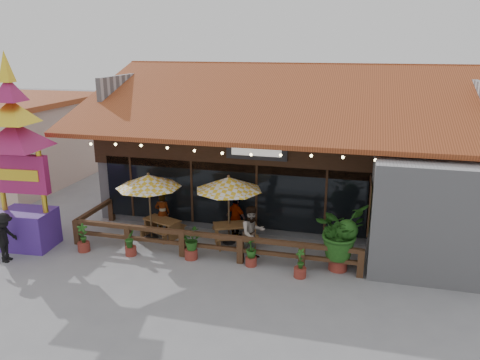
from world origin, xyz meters
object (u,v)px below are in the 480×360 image
(umbrella_left, at_px, (149,181))
(tropical_plant, at_px, (340,232))
(picnic_table_right, at_px, (235,230))
(pedestrian, at_px, (5,238))
(umbrella_right, at_px, (229,184))
(thai_sign_tower, at_px, (16,141))
(picnic_table_left, at_px, (162,225))

(umbrella_left, distance_m, tropical_plant, 6.89)
(picnic_table_right, xyz_separation_m, tropical_plant, (3.69, -1.14, 0.77))
(umbrella_left, xyz_separation_m, pedestrian, (-3.79, -2.93, -1.35))
(picnic_table_right, bearing_deg, umbrella_left, -173.80)
(umbrella_right, relative_size, picnic_table_right, 1.33)
(pedestrian, bearing_deg, umbrella_left, -59.35)
(umbrella_left, bearing_deg, umbrella_right, 6.42)
(umbrella_right, distance_m, tropical_plant, 4.18)
(umbrella_left, xyz_separation_m, thai_sign_tower, (-3.86, -1.75, 1.62))
(umbrella_left, relative_size, umbrella_right, 1.22)
(tropical_plant, relative_size, pedestrian, 1.32)
(umbrella_right, relative_size, picnic_table_left, 1.50)
(picnic_table_left, bearing_deg, tropical_plant, -9.58)
(umbrella_left, height_order, tropical_plant, umbrella_left)
(umbrella_left, distance_m, thai_sign_tower, 4.54)
(tropical_plant, bearing_deg, picnic_table_left, 170.42)
(tropical_plant, height_order, pedestrian, tropical_plant)
(umbrella_right, xyz_separation_m, tropical_plant, (3.91, -1.13, -0.94))
(pedestrian, bearing_deg, picnic_table_right, -71.69)
(tropical_plant, bearing_deg, thai_sign_tower, -174.94)
(picnic_table_left, relative_size, tropical_plant, 0.76)
(pedestrian, bearing_deg, tropical_plant, -85.75)
(picnic_table_right, bearing_deg, picnic_table_left, -178.92)
(thai_sign_tower, distance_m, pedestrian, 3.20)
(picnic_table_right, height_order, tropical_plant, tropical_plant)
(umbrella_left, distance_m, umbrella_right, 2.89)
(umbrella_left, height_order, pedestrian, umbrella_left)
(umbrella_right, distance_m, picnic_table_right, 1.73)
(thai_sign_tower, relative_size, tropical_plant, 3.25)
(umbrella_right, height_order, picnic_table_left, umbrella_right)
(picnic_table_left, bearing_deg, pedestrian, -141.87)
(umbrella_left, xyz_separation_m, tropical_plant, (6.78, -0.81, -0.92))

